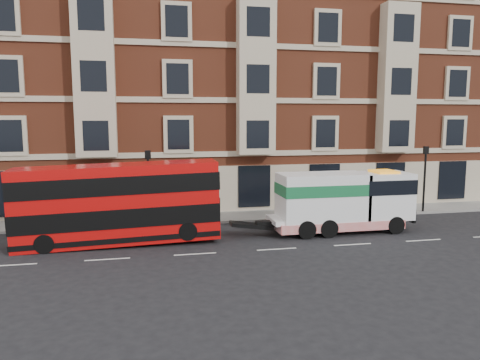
{
  "coord_description": "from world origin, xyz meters",
  "views": [
    {
      "loc": [
        -6.34,
        -21.35,
        6.43
      ],
      "look_at": [
        -0.99,
        4.0,
        2.92
      ],
      "focal_mm": 35.0,
      "sensor_mm": 36.0,
      "label": 1
    }
  ],
  "objects": [
    {
      "name": "sidewalk",
      "position": [
        0.0,
        7.5,
        0.07
      ],
      "size": [
        90.0,
        3.0,
        0.15
      ],
      "primitive_type": "cube",
      "color": "slate",
      "rests_on": "ground"
    },
    {
      "name": "double_decker_bus",
      "position": [
        -7.58,
        2.59,
        2.15
      ],
      "size": [
        10.04,
        2.3,
        4.06
      ],
      "color": "red",
      "rests_on": "ground"
    },
    {
      "name": "lamp_post_east",
      "position": [
        12.0,
        6.2,
        2.68
      ],
      "size": [
        0.35,
        0.15,
        4.35
      ],
      "color": "black",
      "rests_on": "sidewalk"
    },
    {
      "name": "pedestrian",
      "position": [
        -10.48,
        6.75,
        0.9
      ],
      "size": [
        0.55,
        0.36,
        1.5
      ],
      "primitive_type": "imported",
      "rotation": [
        0.0,
        0.0,
        0.01
      ],
      "color": "#1D1830",
      "rests_on": "sidewalk"
    },
    {
      "name": "victorian_terrace",
      "position": [
        0.5,
        15.0,
        10.07
      ],
      "size": [
        45.0,
        12.0,
        20.4
      ],
      "color": "brown",
      "rests_on": "ground"
    },
    {
      "name": "ground",
      "position": [
        0.0,
        0.0,
        0.0
      ],
      "size": [
        120.0,
        120.0,
        0.0
      ],
      "primitive_type": "plane",
      "color": "black",
      "rests_on": "ground"
    },
    {
      "name": "tow_truck",
      "position": [
        4.48,
        2.59,
        1.78
      ],
      "size": [
        8.04,
        2.38,
        3.35
      ],
      "color": "white",
      "rests_on": "ground"
    },
    {
      "name": "lamp_post_west",
      "position": [
        -6.0,
        6.2,
        2.68
      ],
      "size": [
        0.35,
        0.15,
        4.35
      ],
      "color": "black",
      "rests_on": "sidewalk"
    }
  ]
}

